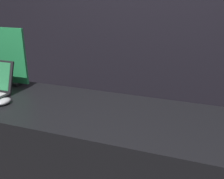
# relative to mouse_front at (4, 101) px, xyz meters

# --- Properties ---
(wall_back) EXTENTS (8.00, 0.05, 2.80)m
(wall_back) POSITION_rel_mouse_front_xyz_m (0.69, 1.27, 0.39)
(wall_back) COLOR black
(wall_back) RESTS_ON ground_plane
(mouse_front) EXTENTS (0.07, 0.10, 0.04)m
(mouse_front) POSITION_rel_mouse_front_xyz_m (0.00, 0.00, 0.00)
(mouse_front) COLOR #B2B2B7
(mouse_front) RESTS_ON display_counter
(promo_stand_front) EXTENTS (0.36, 0.07, 0.44)m
(promo_stand_front) POSITION_rel_mouse_front_xyz_m (-0.24, 0.33, 0.19)
(promo_stand_front) COLOR black
(promo_stand_front) RESTS_ON display_counter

